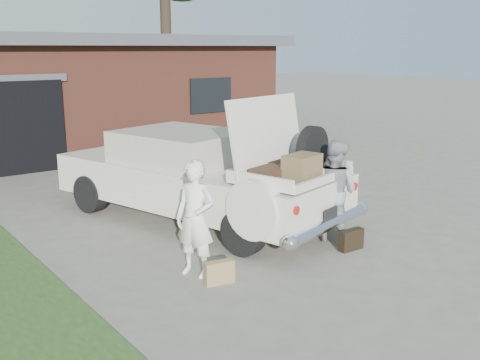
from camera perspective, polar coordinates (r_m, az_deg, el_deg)
ground at (r=7.92m, az=2.64°, el=-8.57°), size 90.00×90.00×0.00m
house at (r=18.08m, az=-18.81°, el=8.56°), size 12.80×7.80×3.30m
sedan at (r=9.78m, az=-4.32°, el=0.52°), size 3.37×5.73×2.22m
woman_left at (r=7.35m, az=-4.58°, el=-3.94°), size 0.57×0.67×1.55m
woman_right at (r=8.76m, az=9.54°, el=-1.11°), size 0.78×0.90×1.59m
suitcase_left at (r=7.26m, az=-2.12°, el=-9.37°), size 0.41×0.20×0.30m
suitcase_right at (r=8.57m, az=11.23°, el=-5.97°), size 0.41×0.14×0.32m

